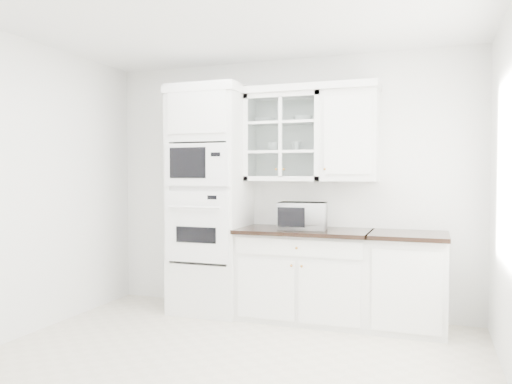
% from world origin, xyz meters
% --- Properties ---
extents(ground, '(4.00, 3.50, 0.01)m').
position_xyz_m(ground, '(0.00, 0.00, 0.01)').
color(ground, beige).
rests_on(ground, ground).
extents(room_shell, '(4.00, 3.50, 2.70)m').
position_xyz_m(room_shell, '(0.00, 0.43, 1.78)').
color(room_shell, white).
rests_on(room_shell, ground).
extents(oven_column, '(0.76, 0.68, 2.40)m').
position_xyz_m(oven_column, '(-0.75, 1.42, 1.20)').
color(oven_column, white).
rests_on(oven_column, ground).
extents(base_cabinet_run, '(1.32, 0.67, 0.92)m').
position_xyz_m(base_cabinet_run, '(0.28, 1.45, 0.46)').
color(base_cabinet_run, white).
rests_on(base_cabinet_run, ground).
extents(extra_base_cabinet, '(0.72, 0.67, 0.92)m').
position_xyz_m(extra_base_cabinet, '(1.28, 1.45, 0.46)').
color(extra_base_cabinet, white).
rests_on(extra_base_cabinet, ground).
extents(upper_cabinet_glass, '(0.80, 0.33, 0.90)m').
position_xyz_m(upper_cabinet_glass, '(0.03, 1.58, 1.85)').
color(upper_cabinet_glass, white).
rests_on(upper_cabinet_glass, room_shell).
extents(upper_cabinet_solid, '(0.55, 0.33, 0.90)m').
position_xyz_m(upper_cabinet_solid, '(0.71, 1.58, 1.85)').
color(upper_cabinet_solid, white).
rests_on(upper_cabinet_solid, room_shell).
extents(crown_molding, '(2.14, 0.38, 0.07)m').
position_xyz_m(crown_molding, '(-0.07, 1.56, 2.33)').
color(crown_molding, white).
rests_on(crown_molding, room_shell).
extents(countertop_microwave, '(0.50, 0.43, 0.27)m').
position_xyz_m(countertop_microwave, '(0.27, 1.42, 1.06)').
color(countertop_microwave, white).
rests_on(countertop_microwave, base_cabinet_run).
extents(bowl_a, '(0.22, 0.22, 0.05)m').
position_xyz_m(bowl_a, '(-0.20, 1.60, 2.04)').
color(bowl_a, white).
rests_on(bowl_a, upper_cabinet_glass).
extents(bowl_b, '(0.22, 0.22, 0.06)m').
position_xyz_m(bowl_b, '(0.22, 1.59, 2.04)').
color(bowl_b, white).
rests_on(bowl_b, upper_cabinet_glass).
extents(cup_a, '(0.14, 0.14, 0.09)m').
position_xyz_m(cup_a, '(-0.09, 1.57, 1.76)').
color(cup_a, white).
rests_on(cup_a, upper_cabinet_glass).
extents(cup_b, '(0.11, 0.11, 0.10)m').
position_xyz_m(cup_b, '(0.15, 1.60, 1.76)').
color(cup_b, white).
rests_on(cup_b, upper_cabinet_glass).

